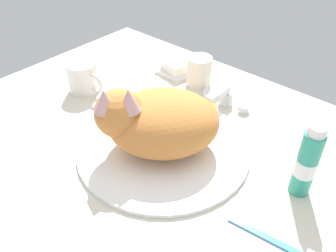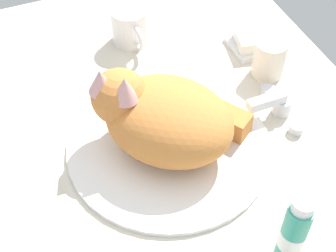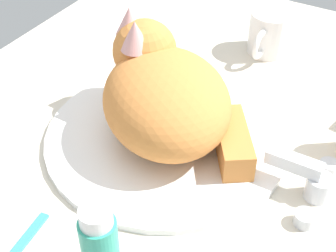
{
  "view_description": "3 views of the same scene",
  "coord_description": "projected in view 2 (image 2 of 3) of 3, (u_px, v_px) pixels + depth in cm",
  "views": [
    {
      "loc": [
        39.28,
        -43.28,
        51.59
      ],
      "look_at": [
        1.96,
        -0.8,
        7.87
      ],
      "focal_mm": 38.36,
      "sensor_mm": 36.0,
      "label": 1
    },
    {
      "loc": [
        54.86,
        -22.66,
        71.69
      ],
      "look_at": [
        1.66,
        -0.85,
        7.95
      ],
      "focal_mm": 54.4,
      "sensor_mm": 36.0,
      "label": 2
    },
    {
      "loc": [
        50.13,
        29.21,
        51.24
      ],
      "look_at": [
        2.44,
        1.68,
        5.09
      ],
      "focal_mm": 53.63,
      "sensor_mm": 36.0,
      "label": 3
    }
  ],
  "objects": [
    {
      "name": "toothpaste_bottle",
      "position": [
        293.0,
        234.0,
        0.73
      ],
      "size": [
        3.92,
        3.92,
        15.52
      ],
      "color": "teal",
      "rests_on": "ground_plane"
    },
    {
      "name": "coffee_mug",
      "position": [
        130.0,
        26.0,
        1.11
      ],
      "size": [
        12.11,
        8.13,
        8.15
      ],
      "color": "white",
      "rests_on": "ground_plane"
    },
    {
      "name": "faucet",
      "position": [
        278.0,
        105.0,
        0.97
      ],
      "size": [
        13.54,
        9.52,
        5.47
      ],
      "color": "silver",
      "rests_on": "ground_plane"
    },
    {
      "name": "rinse_cup",
      "position": [
        269.0,
        58.0,
        1.04
      ],
      "size": [
        6.66,
        6.66,
        8.1
      ],
      "color": "silver",
      "rests_on": "ground_plane"
    },
    {
      "name": "cat",
      "position": [
        161.0,
        115.0,
        0.88
      ],
      "size": [
        29.33,
        30.07,
        16.24
      ],
      "color": "#D17F3D",
      "rests_on": "sink_basin"
    },
    {
      "name": "sink_basin",
      "position": [
        169.0,
        146.0,
        0.93
      ],
      "size": [
        37.1,
        37.1,
        1.03
      ],
      "primitive_type": "cylinder",
      "color": "white",
      "rests_on": "ground_plane"
    },
    {
      "name": "soap_dish",
      "position": [
        246.0,
        47.0,
        1.11
      ],
      "size": [
        9.0,
        6.4,
        1.2
      ],
      "primitive_type": "cube",
      "color": "white",
      "rests_on": "ground_plane"
    },
    {
      "name": "soap_bar",
      "position": [
        247.0,
        40.0,
        1.1
      ],
      "size": [
        7.92,
        5.8,
        2.58
      ],
      "primitive_type": "cube",
      "rotation": [
        0.0,
        0.0,
        -0.21
      ],
      "color": "white",
      "rests_on": "soap_dish"
    },
    {
      "name": "ground_plane",
      "position": [
        169.0,
        153.0,
        0.94
      ],
      "size": [
        110.0,
        82.5,
        3.0
      ],
      "primitive_type": "cube",
      "color": "beige"
    }
  ]
}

